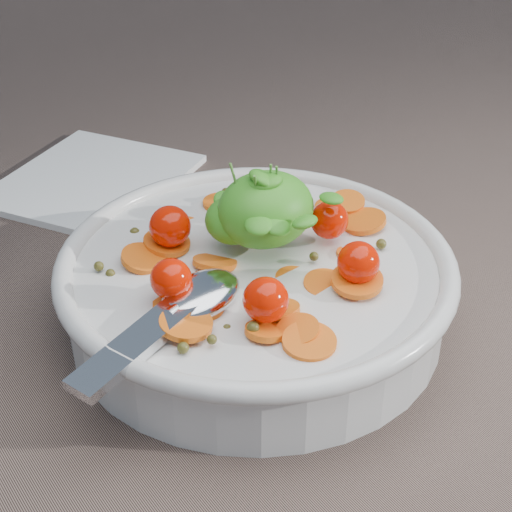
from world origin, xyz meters
TOP-DOWN VIEW (x-y plane):
  - ground at (0.00, 0.00)m, footprint 6.00×6.00m
  - bowl at (0.00, -0.00)m, footprint 0.29×0.27m
  - napkin at (-0.00, 0.25)m, footprint 0.22×0.21m

SIDE VIEW (x-z plane):
  - ground at x=0.00m, z-range 0.00..0.00m
  - napkin at x=0.00m, z-range 0.00..0.01m
  - bowl at x=0.00m, z-range -0.03..0.09m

